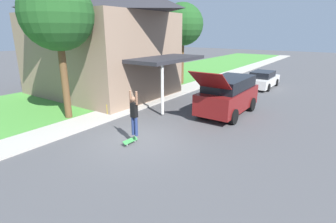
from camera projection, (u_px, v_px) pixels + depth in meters
name	position (u px, v px, depth m)	size (l,w,h in m)	color
ground_plane	(135.00, 140.00, 11.26)	(120.00, 120.00, 0.00)	#49494C
lawn	(110.00, 91.00, 20.33)	(10.00, 80.00, 0.08)	#478E38
sidewalk	(155.00, 99.00, 17.91)	(1.80, 80.00, 0.10)	#ADA89E
house	(99.00, 32.00, 18.39)	(12.15, 8.04, 8.37)	#89705B
lawn_tree_near	(57.00, 15.00, 12.47)	(3.50, 3.50, 6.93)	brown
lawn_tree_far	(182.00, 25.00, 21.58)	(3.45, 3.45, 6.66)	brown
suv_parked	(228.00, 95.00, 14.45)	(2.10, 5.20, 2.71)	maroon
car_down_street	(263.00, 80.00, 21.55)	(1.85, 4.26, 1.34)	silver
skateboarder	(134.00, 113.00, 10.47)	(0.41, 0.21, 1.85)	navy
skateboard	(130.00, 141.00, 10.80)	(0.22, 0.79, 0.21)	#337F3D
fire_hydrant	(108.00, 108.00, 14.39)	(0.20, 0.20, 0.73)	gold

